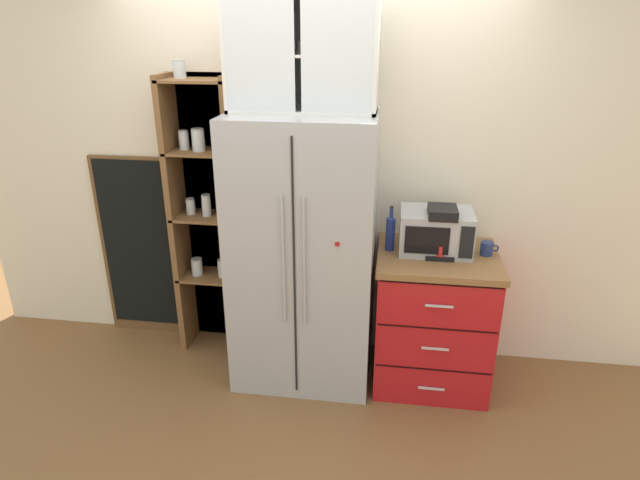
{
  "coord_description": "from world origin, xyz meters",
  "views": [
    {
      "loc": [
        0.54,
        -3.06,
        2.23
      ],
      "look_at": [
        0.1,
        0.01,
        0.97
      ],
      "focal_mm": 29.93,
      "sensor_mm": 36.0,
      "label": 1
    }
  ],
  "objects_px": {
    "coffee_maker": "(441,230)",
    "mug_red": "(440,251)",
    "bottle_green": "(439,234)",
    "refrigerator": "(304,252)",
    "microwave": "(436,231)",
    "mug_navy": "(487,248)",
    "bottle_cobalt": "(390,231)",
    "chalkboard_menu": "(141,248)"
  },
  "relations": [
    {
      "from": "refrigerator",
      "to": "mug_navy",
      "type": "xyz_separation_m",
      "value": [
        1.13,
        0.05,
        0.07
      ]
    },
    {
      "from": "mug_navy",
      "to": "chalkboard_menu",
      "type": "distance_m",
      "value": 2.44
    },
    {
      "from": "mug_navy",
      "to": "chalkboard_menu",
      "type": "height_order",
      "value": "chalkboard_menu"
    },
    {
      "from": "bottle_green",
      "to": "chalkboard_menu",
      "type": "distance_m",
      "value": 2.16
    },
    {
      "from": "bottle_cobalt",
      "to": "coffee_maker",
      "type": "bearing_deg",
      "value": -3.54
    },
    {
      "from": "refrigerator",
      "to": "bottle_green",
      "type": "xyz_separation_m",
      "value": [
        0.84,
        0.07,
        0.14
      ]
    },
    {
      "from": "bottle_green",
      "to": "refrigerator",
      "type": "bearing_deg",
      "value": -175.04
    },
    {
      "from": "chalkboard_menu",
      "to": "mug_red",
      "type": "bearing_deg",
      "value": -9.89
    },
    {
      "from": "mug_red",
      "to": "bottle_green",
      "type": "distance_m",
      "value": 0.14
    },
    {
      "from": "microwave",
      "to": "mug_red",
      "type": "xyz_separation_m",
      "value": [
        0.03,
        -0.12,
        -0.08
      ]
    },
    {
      "from": "bottle_green",
      "to": "mug_red",
      "type": "bearing_deg",
      "value": -89.3
    },
    {
      "from": "mug_navy",
      "to": "mug_red",
      "type": "bearing_deg",
      "value": -160.6
    },
    {
      "from": "bottle_cobalt",
      "to": "chalkboard_menu",
      "type": "xyz_separation_m",
      "value": [
        -1.82,
        0.27,
        -0.34
      ]
    },
    {
      "from": "bottle_cobalt",
      "to": "bottle_green",
      "type": "distance_m",
      "value": 0.3
    },
    {
      "from": "mug_red",
      "to": "bottle_green",
      "type": "xyz_separation_m",
      "value": [
        -0.0,
        0.12,
        0.07
      ]
    },
    {
      "from": "mug_navy",
      "to": "mug_red",
      "type": "xyz_separation_m",
      "value": [
        -0.29,
        -0.1,
        0.01
      ]
    },
    {
      "from": "coffee_maker",
      "to": "bottle_cobalt",
      "type": "xyz_separation_m",
      "value": [
        -0.3,
        0.02,
        -0.03
      ]
    },
    {
      "from": "refrigerator",
      "to": "microwave",
      "type": "distance_m",
      "value": 0.83
    },
    {
      "from": "mug_red",
      "to": "bottle_cobalt",
      "type": "relative_size",
      "value": 0.43
    },
    {
      "from": "microwave",
      "to": "bottle_cobalt",
      "type": "height_order",
      "value": "bottle_cobalt"
    },
    {
      "from": "microwave",
      "to": "bottle_green",
      "type": "xyz_separation_m",
      "value": [
        0.02,
        0.0,
        -0.02
      ]
    },
    {
      "from": "bottle_green",
      "to": "bottle_cobalt",
      "type": "bearing_deg",
      "value": -175.2
    },
    {
      "from": "coffee_maker",
      "to": "mug_red",
      "type": "distance_m",
      "value": 0.13
    },
    {
      "from": "refrigerator",
      "to": "chalkboard_menu",
      "type": "bearing_deg",
      "value": 166.05
    },
    {
      "from": "microwave",
      "to": "chalkboard_menu",
      "type": "xyz_separation_m",
      "value": [
        -2.1,
        0.25,
        -0.34
      ]
    },
    {
      "from": "bottle_green",
      "to": "microwave",
      "type": "bearing_deg",
      "value": -175.26
    },
    {
      "from": "microwave",
      "to": "bottle_green",
      "type": "height_order",
      "value": "bottle_green"
    },
    {
      "from": "coffee_maker",
      "to": "mug_navy",
      "type": "relative_size",
      "value": 2.77
    },
    {
      "from": "mug_red",
      "to": "bottle_green",
      "type": "height_order",
      "value": "bottle_green"
    },
    {
      "from": "mug_red",
      "to": "refrigerator",
      "type": "bearing_deg",
      "value": 176.51
    },
    {
      "from": "coffee_maker",
      "to": "bottle_green",
      "type": "height_order",
      "value": "coffee_maker"
    },
    {
      "from": "mug_red",
      "to": "chalkboard_menu",
      "type": "distance_m",
      "value": 2.17
    },
    {
      "from": "chalkboard_menu",
      "to": "bottle_cobalt",
      "type": "bearing_deg",
      "value": -8.49
    },
    {
      "from": "bottle_cobalt",
      "to": "mug_navy",
      "type": "bearing_deg",
      "value": 0.28
    },
    {
      "from": "refrigerator",
      "to": "coffee_maker",
      "type": "height_order",
      "value": "refrigerator"
    },
    {
      "from": "mug_red",
      "to": "mug_navy",
      "type": "bearing_deg",
      "value": 19.4
    },
    {
      "from": "chalkboard_menu",
      "to": "bottle_green",
      "type": "bearing_deg",
      "value": -6.62
    },
    {
      "from": "mug_navy",
      "to": "bottle_cobalt",
      "type": "relative_size",
      "value": 0.39
    },
    {
      "from": "mug_navy",
      "to": "mug_red",
      "type": "height_order",
      "value": "mug_red"
    },
    {
      "from": "coffee_maker",
      "to": "bottle_cobalt",
      "type": "height_order",
      "value": "coffee_maker"
    },
    {
      "from": "refrigerator",
      "to": "coffee_maker",
      "type": "relative_size",
      "value": 5.66
    },
    {
      "from": "microwave",
      "to": "bottle_green",
      "type": "distance_m",
      "value": 0.03
    }
  ]
}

